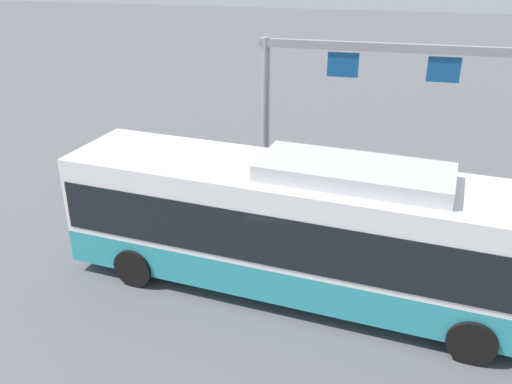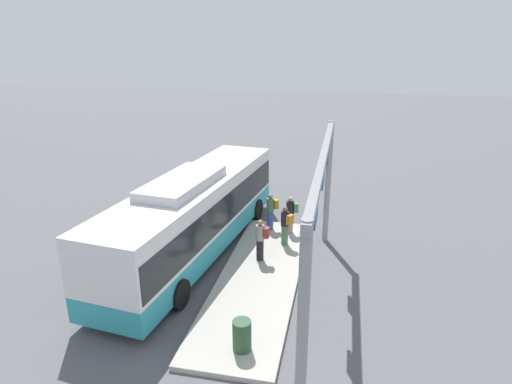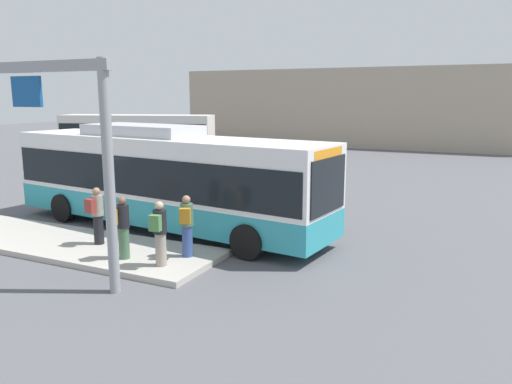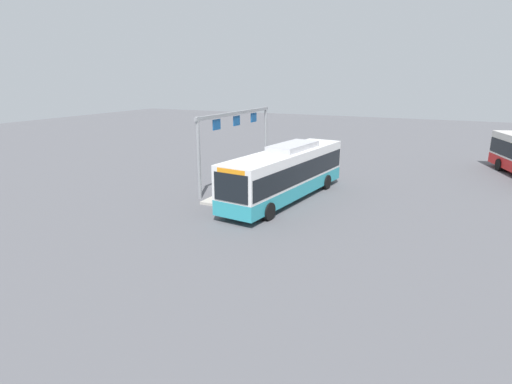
# 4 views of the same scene
# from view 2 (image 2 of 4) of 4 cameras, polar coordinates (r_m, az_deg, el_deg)

# --- Properties ---
(ground_plane) EXTENTS (120.00, 120.00, 0.00)m
(ground_plane) POSITION_cam_2_polar(r_m,az_deg,el_deg) (18.08, -7.74, -7.86)
(ground_plane) COLOR #56565B
(platform_curb) EXTENTS (10.00, 2.80, 0.16)m
(platform_curb) POSITION_cam_2_polar(r_m,az_deg,el_deg) (15.98, 0.40, -11.24)
(platform_curb) COLOR #B2ADA3
(platform_curb) RESTS_ON ground
(bus_main) EXTENTS (12.05, 3.93, 3.46)m
(bus_main) POSITION_cam_2_polar(r_m,az_deg,el_deg) (17.33, -8.02, -2.52)
(bus_main) COLOR teal
(bus_main) RESTS_ON ground
(person_boarding) EXTENTS (0.49, 0.60, 1.67)m
(person_boarding) POSITION_cam_2_polar(r_m,az_deg,el_deg) (19.33, 1.98, -2.43)
(person_boarding) COLOR #334C8C
(person_boarding) RESTS_ON platform_curb
(person_waiting_near) EXTENTS (0.39, 0.57, 1.67)m
(person_waiting_near) POSITION_cam_2_polar(r_m,az_deg,el_deg) (19.02, 4.60, -2.86)
(person_waiting_near) COLOR gray
(person_waiting_near) RESTS_ON platform_curb
(person_waiting_mid) EXTENTS (0.54, 0.61, 1.67)m
(person_waiting_mid) POSITION_cam_2_polar(r_m,az_deg,el_deg) (17.89, 3.91, -4.31)
(person_waiting_mid) COLOR #476B4C
(person_waiting_mid) RESTS_ON platform_curb
(person_waiting_far) EXTENTS (0.36, 0.54, 1.67)m
(person_waiting_far) POSITION_cam_2_polar(r_m,az_deg,el_deg) (16.61, 0.64, -6.19)
(person_waiting_far) COLOR black
(person_waiting_far) RESTS_ON platform_curb
(platform_sign_gantry) EXTENTS (10.62, 0.24, 5.20)m
(platform_sign_gantry) POSITION_cam_2_polar(r_m,az_deg,el_deg) (13.00, 8.63, -0.60)
(platform_sign_gantry) COLOR gray
(platform_sign_gantry) RESTS_ON ground
(trash_bin) EXTENTS (0.52, 0.52, 0.90)m
(trash_bin) POSITION_cam_2_polar(r_m,az_deg,el_deg) (12.42, -1.86, -18.34)
(trash_bin) COLOR #2D5133
(trash_bin) RESTS_ON platform_curb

